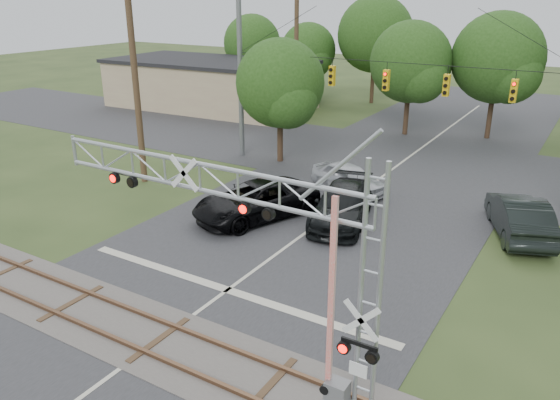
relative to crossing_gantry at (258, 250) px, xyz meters
The scene contains 13 objects.
ground 5.99m from the crossing_gantry, 157.31° to the right, with size 160.00×160.00×0.00m, color #2E3E1C.
road_main 10.15m from the crossing_gantry, 115.13° to the left, with size 14.00×90.00×0.02m, color #2D2C2F.
road_cross 23.09m from the crossing_gantry, 99.95° to the left, with size 90.00×12.00×0.02m, color #2D2C2F.
railroad_track 5.75m from the crossing_gantry, behind, with size 90.00×3.20×0.17m.
crossing_gantry is the anchor object (origin of this frame).
traffic_signal_span 18.66m from the crossing_gantry, 99.24° to the left, with size 19.34×0.36×11.50m.
pickup_black 12.59m from the crossing_gantry, 124.18° to the left, with size 2.81×6.10×1.70m, color black.
car_dark 12.55m from the crossing_gantry, 105.10° to the left, with size 2.32×5.71×1.66m, color black.
sedan_silver 16.60m from the crossing_gantry, 106.44° to the left, with size 1.80×4.46×1.52m, color #B3B5BB.
suv_dark 15.24m from the crossing_gantry, 74.19° to the left, with size 1.88×5.40×1.78m, color black.
commercial_building 39.12m from the crossing_gantry, 129.91° to the left, with size 18.69×10.18×4.27m.
utility_poles 21.35m from the crossing_gantry, 92.98° to the left, with size 25.76×29.10×12.03m.
treeline 32.12m from the crossing_gantry, 95.57° to the left, with size 50.74×27.23×9.80m.
Camera 1 is at (10.43, -8.06, 9.95)m, focal length 35.00 mm.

